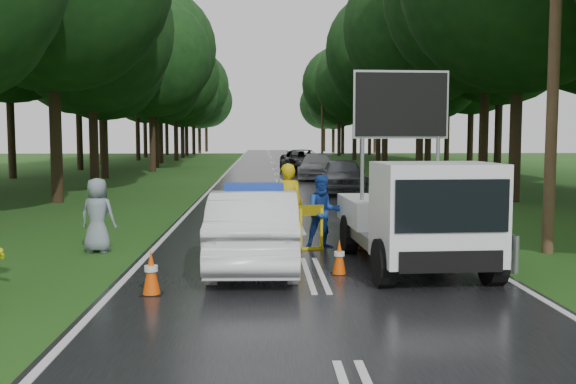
{
  "coord_description": "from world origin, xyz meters",
  "views": [
    {
      "loc": [
        -0.94,
        -11.41,
        2.53
      ],
      "look_at": [
        -0.38,
        2.49,
        1.3
      ],
      "focal_mm": 40.0,
      "sensor_mm": 36.0,
      "label": 1
    }
  ],
  "objects": [
    {
      "name": "ground",
      "position": [
        0.0,
        0.0,
        0.0
      ],
      "size": [
        160.0,
        160.0,
        0.0
      ],
      "primitive_type": "plane",
      "color": "#1D4513",
      "rests_on": "ground"
    },
    {
      "name": "road",
      "position": [
        0.0,
        30.0,
        0.01
      ],
      "size": [
        7.0,
        140.0,
        0.02
      ],
      "primitive_type": "cube",
      "color": "black",
      "rests_on": "ground"
    },
    {
      "name": "guardrail",
      "position": [
        3.7,
        29.67,
        0.55
      ],
      "size": [
        0.12,
        60.06,
        0.7
      ],
      "color": "gray",
      "rests_on": "ground"
    },
    {
      "name": "utility_pole_near",
      "position": [
        5.2,
        2.0,
        5.06
      ],
      "size": [
        1.4,
        0.24,
        10.0
      ],
      "color": "#4E3124",
      "rests_on": "ground"
    },
    {
      "name": "utility_pole_mid",
      "position": [
        5.2,
        28.0,
        5.06
      ],
      "size": [
        1.4,
        0.24,
        10.0
      ],
      "color": "#4E3124",
      "rests_on": "ground"
    },
    {
      "name": "utility_pole_far",
      "position": [
        5.2,
        54.0,
        5.06
      ],
      "size": [
        1.4,
        0.24,
        10.0
      ],
      "color": "#4E3124",
      "rests_on": "ground"
    },
    {
      "name": "police_sedan",
      "position": [
        -1.09,
        0.62,
        0.75
      ],
      "size": [
        1.62,
        4.52,
        1.63
      ],
      "rotation": [
        0.0,
        0.0,
        3.13
      ],
      "color": "white",
      "rests_on": "ground"
    },
    {
      "name": "work_truck",
      "position": [
        1.94,
        0.39,
        1.03
      ],
      "size": [
        2.33,
        4.86,
        3.8
      ],
      "rotation": [
        0.0,
        0.0,
        0.05
      ],
      "color": "gray",
      "rests_on": "ground"
    },
    {
      "name": "barrier",
      "position": [
        -0.8,
        2.37,
        0.76
      ],
      "size": [
        2.42,
        0.42,
        1.01
      ],
      "rotation": [
        0.0,
        0.0,
        0.15
      ],
      "color": "yellow",
      "rests_on": "ground"
    },
    {
      "name": "officer",
      "position": [
        -0.37,
        2.98,
        0.95
      ],
      "size": [
        0.71,
        0.48,
        1.91
      ],
      "primitive_type": "imported",
      "rotation": [
        0.0,
        0.0,
        3.11
      ],
      "color": "gold",
      "rests_on": "ground"
    },
    {
      "name": "civilian",
      "position": [
        0.42,
        2.77,
        0.83
      ],
      "size": [
        0.88,
        0.73,
        1.65
      ],
      "primitive_type": "imported",
      "rotation": [
        0.0,
        0.0,
        0.13
      ],
      "color": "#173D9A",
      "rests_on": "ground"
    },
    {
      "name": "bystander_right",
      "position": [
        -4.5,
        2.5,
        0.81
      ],
      "size": [
        0.89,
        0.69,
        1.62
      ],
      "primitive_type": "imported",
      "rotation": [
        0.0,
        0.0,
        2.9
      ],
      "color": "gray",
      "rests_on": "ground"
    },
    {
      "name": "queue_car_first",
      "position": [
        2.58,
        16.39,
        0.78
      ],
      "size": [
        2.09,
        4.66,
        1.56
      ],
      "primitive_type": "imported",
      "rotation": [
        0.0,
        0.0,
        -0.06
      ],
      "color": "#45484D",
      "rests_on": "ground"
    },
    {
      "name": "queue_car_second",
      "position": [
        2.23,
        25.64,
        0.74
      ],
      "size": [
        2.62,
        5.27,
        1.47
      ],
      "primitive_type": "imported",
      "rotation": [
        0.0,
        0.0,
        -0.11
      ],
      "color": "#9B9EA2",
      "rests_on": "ground"
    },
    {
      "name": "queue_car_third",
      "position": [
        1.75,
        31.64,
        0.79
      ],
      "size": [
        2.97,
        5.85,
        1.58
      ],
      "primitive_type": "imported",
      "rotation": [
        0.0,
        0.0,
        0.06
      ],
      "color": "black",
      "rests_on": "ground"
    },
    {
      "name": "queue_car_fourth",
      "position": [
        1.73,
        39.75,
        0.64
      ],
      "size": [
        1.36,
        3.87,
        1.27
      ],
      "primitive_type": "imported",
      "rotation": [
        0.0,
        0.0,
        -0.0
      ],
      "color": "#43454B",
      "rests_on": "ground"
    },
    {
      "name": "cone_near_left",
      "position": [
        -2.7,
        -1.36,
        0.35
      ],
      "size": [
        0.35,
        0.35,
        0.73
      ],
      "color": "black",
      "rests_on": "ground"
    },
    {
      "name": "cone_center",
      "position": [
        0.45,
        0.0,
        0.32
      ],
      "size": [
        0.31,
        0.31,
        0.66
      ],
      "color": "black",
      "rests_on": "ground"
    },
    {
      "name": "cone_far",
      "position": [
        1.3,
        2.5,
        0.35
      ],
      "size": [
        0.34,
        0.34,
        0.71
      ],
      "color": "black",
      "rests_on": "ground"
    },
    {
      "name": "cone_left_mid",
      "position": [
        -2.0,
        1.73,
        0.36
      ],
      "size": [
        0.35,
        0.35,
        0.75
      ],
      "color": "black",
      "rests_on": "ground"
    },
    {
      "name": "cone_right",
      "position": [
        3.5,
        3.92,
        0.39
      ],
      "size": [
        0.38,
        0.38,
        0.81
      ],
      "color": "black",
      "rests_on": "ground"
    }
  ]
}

